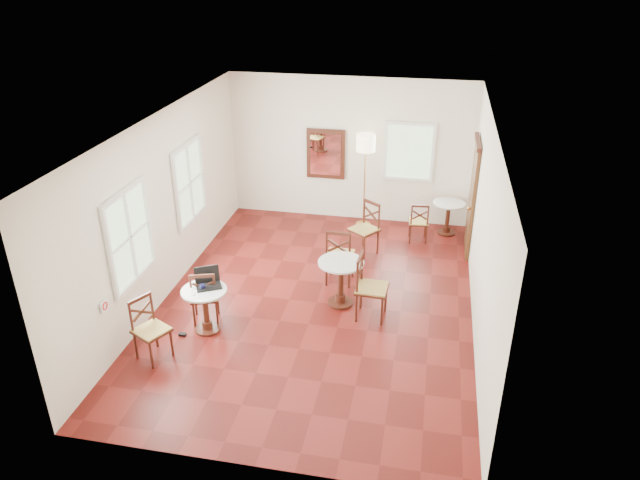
# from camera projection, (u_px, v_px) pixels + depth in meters

# --- Properties ---
(ground) EXTENTS (7.00, 7.00, 0.00)m
(ground) POSITION_uv_depth(u_px,v_px,m) (316.00, 302.00, 9.74)
(ground) COLOR #601310
(ground) RESTS_ON ground
(room_shell) EXTENTS (5.02, 7.02, 3.01)m
(room_shell) POSITION_uv_depth(u_px,v_px,m) (316.00, 189.00, 9.15)
(room_shell) COLOR white
(room_shell) RESTS_ON ground
(cafe_table_near) EXTENTS (0.68, 0.68, 0.71)m
(cafe_table_near) POSITION_uv_depth(u_px,v_px,m) (205.00, 305.00, 8.85)
(cafe_table_near) COLOR #431B10
(cafe_table_near) RESTS_ON ground
(cafe_table_mid) EXTENTS (0.74, 0.74, 0.78)m
(cafe_table_mid) POSITION_uv_depth(u_px,v_px,m) (341.00, 278.00, 9.50)
(cafe_table_mid) COLOR #431B10
(cafe_table_mid) RESTS_ON ground
(cafe_table_back) EXTENTS (0.64, 0.64, 0.68)m
(cafe_table_back) POSITION_uv_depth(u_px,v_px,m) (448.00, 214.00, 11.90)
(cafe_table_back) COLOR #431B10
(cafe_table_back) RESTS_ON ground
(chair_near_a) EXTENTS (0.53, 0.53, 0.92)m
(chair_near_a) POSITION_uv_depth(u_px,v_px,m) (205.00, 296.00, 9.06)
(chair_near_a) COLOR #431B10
(chair_near_a) RESTS_ON ground
(chair_near_b) EXTENTS (0.58, 0.58, 0.94)m
(chair_near_b) POSITION_uv_depth(u_px,v_px,m) (150.00, 329.00, 8.25)
(chair_near_b) COLOR #431B10
(chair_near_b) RESTS_ON ground
(chair_mid_a) EXTENTS (0.49, 0.49, 1.04)m
(chair_mid_a) POSITION_uv_depth(u_px,v_px,m) (340.00, 255.00, 10.11)
(chair_mid_a) COLOR #431B10
(chair_mid_a) RESTS_ON ground
(chair_mid_b) EXTENTS (0.51, 0.51, 1.06)m
(chair_mid_b) POSITION_uv_depth(u_px,v_px,m) (370.00, 287.00, 9.15)
(chair_mid_b) COLOR #431B10
(chair_mid_b) RESTS_ON ground
(chair_back_a) EXTENTS (0.42, 0.42, 0.83)m
(chair_back_a) POSITION_uv_depth(u_px,v_px,m) (419.00, 222.00, 11.60)
(chair_back_a) COLOR #431B10
(chair_back_a) RESTS_ON ground
(chair_back_b) EXTENTS (0.65, 0.65, 1.01)m
(chair_back_b) POSITION_uv_depth(u_px,v_px,m) (365.00, 229.00, 11.11)
(chair_back_b) COLOR #431B10
(chair_back_b) RESTS_ON ground
(floor_lamp) EXTENTS (0.38, 0.38, 1.95)m
(floor_lamp) POSITION_uv_depth(u_px,v_px,m) (366.00, 149.00, 11.71)
(floor_lamp) COLOR #BF8C3F
(floor_lamp) RESTS_ON ground
(laptop) EXTENTS (0.47, 0.45, 0.26)m
(laptop) POSITION_uv_depth(u_px,v_px,m) (208.00, 281.00, 8.82)
(laptop) COLOR black
(laptop) RESTS_ON cafe_table_near
(mouse) EXTENTS (0.12, 0.10, 0.04)m
(mouse) POSITION_uv_depth(u_px,v_px,m) (211.00, 285.00, 8.81)
(mouse) COLOR black
(mouse) RESTS_ON cafe_table_near
(navy_mug) EXTENTS (0.10, 0.07, 0.08)m
(navy_mug) POSITION_uv_depth(u_px,v_px,m) (202.00, 287.00, 8.72)
(navy_mug) COLOR #101137
(navy_mug) RESTS_ON cafe_table_near
(water_glass) EXTENTS (0.05, 0.05, 0.09)m
(water_glass) POSITION_uv_depth(u_px,v_px,m) (194.00, 292.00, 8.58)
(water_glass) COLOR white
(water_glass) RESTS_ON cafe_table_near
(power_adapter) EXTENTS (0.10, 0.06, 0.04)m
(power_adapter) POSITION_uv_depth(u_px,v_px,m) (182.00, 334.00, 8.90)
(power_adapter) COLOR black
(power_adapter) RESTS_ON ground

